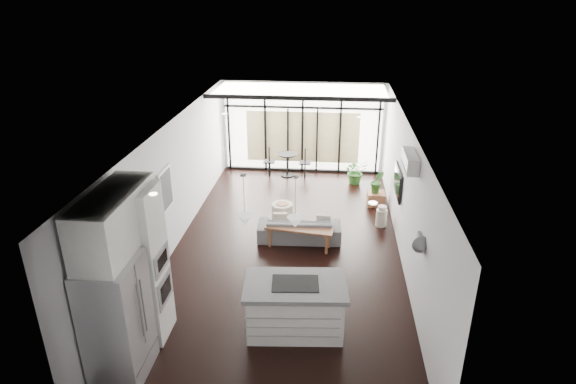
% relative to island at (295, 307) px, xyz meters
% --- Properties ---
extents(floor, '(5.00, 10.00, 0.00)m').
position_rel_island_xyz_m(floor, '(-0.42, 2.73, -0.46)').
color(floor, black).
rests_on(floor, ground).
extents(ceiling, '(5.00, 10.00, 0.00)m').
position_rel_island_xyz_m(ceiling, '(-0.42, 2.73, 2.34)').
color(ceiling, white).
rests_on(ceiling, ground).
extents(wall_left, '(0.02, 10.00, 2.80)m').
position_rel_island_xyz_m(wall_left, '(-2.92, 2.73, 0.94)').
color(wall_left, silver).
rests_on(wall_left, ground).
extents(wall_right, '(0.02, 10.00, 2.80)m').
position_rel_island_xyz_m(wall_right, '(2.08, 2.73, 0.94)').
color(wall_right, silver).
rests_on(wall_right, ground).
extents(wall_back, '(5.00, 0.02, 2.80)m').
position_rel_island_xyz_m(wall_back, '(-0.42, 7.73, 0.94)').
color(wall_back, silver).
rests_on(wall_back, ground).
extents(wall_front, '(5.00, 0.02, 2.80)m').
position_rel_island_xyz_m(wall_front, '(-0.42, -2.27, 0.94)').
color(wall_front, silver).
rests_on(wall_front, ground).
extents(glazing, '(5.00, 0.20, 2.80)m').
position_rel_island_xyz_m(glazing, '(-0.42, 7.61, 0.94)').
color(glazing, black).
rests_on(glazing, ground).
extents(skylight, '(4.70, 1.90, 0.06)m').
position_rel_island_xyz_m(skylight, '(-0.42, 6.73, 2.31)').
color(skylight, white).
rests_on(skylight, ceiling).
extents(neighbour_building, '(3.50, 0.02, 1.60)m').
position_rel_island_xyz_m(neighbour_building, '(-0.42, 7.68, 0.64)').
color(neighbour_building, '#F5EFA1').
rests_on(neighbour_building, ground).
extents(island, '(1.77, 1.14, 0.93)m').
position_rel_island_xyz_m(island, '(0.00, 0.00, 0.00)').
color(island, white).
rests_on(island, floor).
extents(cooktop, '(0.81, 0.57, 0.01)m').
position_rel_island_xyz_m(cooktop, '(-0.00, 0.00, 0.47)').
color(cooktop, black).
rests_on(cooktop, island).
extents(fridge, '(0.74, 0.93, 1.92)m').
position_rel_island_xyz_m(fridge, '(-2.50, -1.22, 0.50)').
color(fridge, '#9D9DA2').
rests_on(fridge, floor).
extents(appliance_column, '(0.69, 0.73, 2.68)m').
position_rel_island_xyz_m(appliance_column, '(-2.45, -0.32, 0.88)').
color(appliance_column, white).
rests_on(appliance_column, floor).
extents(upper_cabinets, '(0.62, 1.75, 0.86)m').
position_rel_island_xyz_m(upper_cabinets, '(-2.54, -0.77, 1.89)').
color(upper_cabinets, white).
rests_on(upper_cabinets, wall_left).
extents(pendant_left, '(0.26, 0.26, 0.18)m').
position_rel_island_xyz_m(pendant_left, '(-0.82, 0.08, 1.56)').
color(pendant_left, white).
rests_on(pendant_left, ceiling).
extents(pendant_right, '(0.26, 0.26, 0.18)m').
position_rel_island_xyz_m(pendant_right, '(-0.02, 0.08, 1.56)').
color(pendant_right, white).
rests_on(pendant_right, ceiling).
extents(sofa, '(1.93, 0.65, 0.75)m').
position_rel_island_xyz_m(sofa, '(-0.17, 3.20, -0.09)').
color(sofa, '#525254').
rests_on(sofa, floor).
extents(console_bench, '(1.55, 0.60, 0.49)m').
position_rel_island_xyz_m(console_bench, '(-0.14, 2.82, -0.22)').
color(console_bench, brown).
rests_on(console_bench, floor).
extents(pouf, '(0.66, 0.66, 0.42)m').
position_rel_island_xyz_m(pouf, '(-0.67, 4.17, -0.25)').
color(pouf, beige).
rests_on(pouf, floor).
extents(crate, '(0.47, 0.47, 0.35)m').
position_rel_island_xyz_m(crate, '(1.73, 5.30, -0.29)').
color(crate, brown).
rests_on(crate, floor).
extents(plant_tall, '(0.83, 0.89, 0.58)m').
position_rel_island_xyz_m(plant_tall, '(1.24, 6.76, -0.17)').
color(plant_tall, '#2A6122').
rests_on(plant_tall, floor).
extents(plant_crate, '(0.39, 0.66, 0.28)m').
position_rel_island_xyz_m(plant_crate, '(1.73, 5.30, 0.03)').
color(plant_crate, '#2A6122').
rests_on(plant_crate, crate).
extents(milk_can, '(0.28, 0.28, 0.53)m').
position_rel_island_xyz_m(milk_can, '(1.78, 4.06, -0.20)').
color(milk_can, beige).
rests_on(milk_can, floor).
extents(bistro_set, '(1.35, 0.55, 0.65)m').
position_rel_island_xyz_m(bistro_set, '(-0.85, 7.18, -0.14)').
color(bistro_set, black).
rests_on(bistro_set, floor).
extents(tv, '(0.05, 1.10, 0.65)m').
position_rel_island_xyz_m(tv, '(2.04, 3.73, 0.84)').
color(tv, black).
rests_on(tv, wall_right).
extents(ac_unit, '(0.22, 0.90, 0.30)m').
position_rel_island_xyz_m(ac_unit, '(1.96, 1.93, 1.99)').
color(ac_unit, silver).
rests_on(ac_unit, wall_right).
extents(framed_art, '(0.04, 0.70, 0.90)m').
position_rel_island_xyz_m(framed_art, '(-2.89, 2.23, 1.09)').
color(framed_art, black).
rests_on(framed_art, wall_left).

